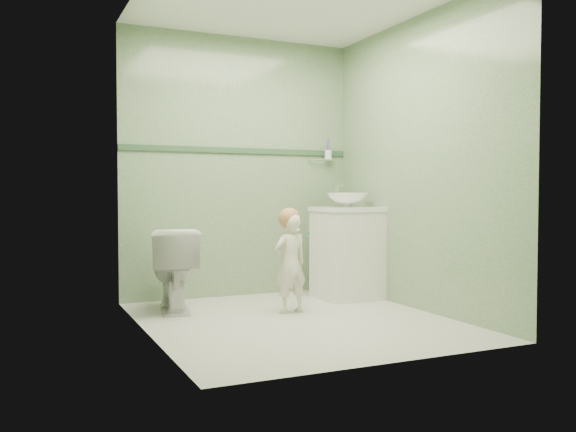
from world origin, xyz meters
name	(u,v)px	position (x,y,z in m)	size (l,w,h in m)	color
ground	(296,321)	(0.00, 0.00, 0.00)	(2.50, 2.50, 0.00)	beige
room_shell	(296,160)	(0.00, 0.00, 1.20)	(2.50, 2.54, 2.40)	#6B9166
trim_stripe	(240,151)	(0.00, 1.24, 1.35)	(2.20, 0.02, 0.05)	#305233
vanity	(347,254)	(0.84, 0.70, 0.40)	(0.52, 0.50, 0.80)	white
counter	(347,209)	(0.84, 0.70, 0.81)	(0.54, 0.52, 0.04)	white
basin	(347,200)	(0.84, 0.70, 0.89)	(0.37, 0.37, 0.13)	white
faucet	(337,191)	(0.84, 0.89, 0.97)	(0.03, 0.13, 0.18)	silver
cup_holder	(327,155)	(0.89, 1.18, 1.33)	(0.26, 0.07, 0.21)	silver
toilet	(174,269)	(-0.74, 0.77, 0.34)	(0.38, 0.66, 0.68)	white
toddler	(290,264)	(0.09, 0.30, 0.39)	(0.29, 0.19, 0.79)	beige
hair_cap	(289,219)	(0.09, 0.33, 0.75)	(0.17, 0.17, 0.17)	#AD7448
teal_toothbrush	(307,234)	(0.18, 0.19, 0.63)	(0.11, 0.14, 0.08)	#158863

